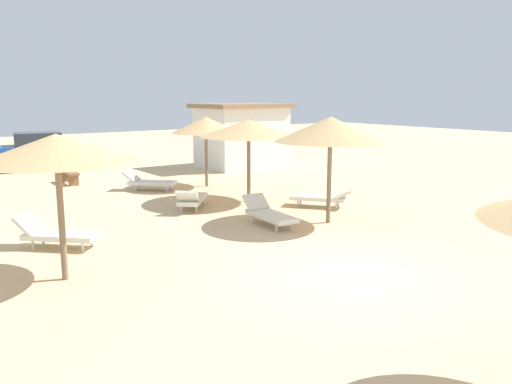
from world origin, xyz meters
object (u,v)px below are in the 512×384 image
at_px(parasol_1, 56,148).
at_px(lounger_0, 323,197).
at_px(lounger_3, 149,182).
at_px(lounger_7, 269,213).
at_px(bench_0, 70,175).
at_px(lounger_6, 192,199).
at_px(parasol_6, 249,128).
at_px(parasol_3, 206,125).
at_px(parasol_0, 330,129).
at_px(beach_cabana, 241,135).
at_px(parked_car, 42,152).
at_px(lounger_1, 56,234).

distance_m(parasol_1, lounger_0, 8.92).
distance_m(lounger_3, lounger_7, 6.70).
bearing_deg(lounger_0, bench_0, 119.12).
distance_m(lounger_6, lounger_7, 3.04).
distance_m(parasol_6, lounger_6, 2.95).
xyz_separation_m(parasol_1, parasol_3, (7.47, 7.25, -0.18)).
distance_m(parasol_0, beach_cabana, 11.59).
xyz_separation_m(lounger_3, lounger_6, (-0.30, -3.72, 0.00)).
bearing_deg(parasol_1, bench_0, 72.49).
relative_size(lounger_7, parked_car, 0.46).
distance_m(lounger_1, bench_0, 9.12).
xyz_separation_m(parasol_1, lounger_1, (0.48, 2.25, -2.17)).
relative_size(lounger_1, beach_cabana, 0.43).
relative_size(lounger_0, lounger_3, 1.06).
bearing_deg(parasol_1, parasol_3, 44.13).
distance_m(lounger_1, lounger_6, 4.87).
xyz_separation_m(parasol_6, lounger_1, (-6.65, -1.75, -2.05)).
relative_size(parasol_6, beach_cabana, 0.77).
height_order(lounger_0, lounger_7, lounger_7).
xyz_separation_m(lounger_0, lounger_6, (-3.42, 2.14, 0.01)).
xyz_separation_m(lounger_6, bench_0, (-1.58, 6.85, 0.03)).
xyz_separation_m(parasol_3, parasol_6, (-0.34, -3.24, 0.06)).
height_order(parasol_1, lounger_0, parasol_1).
relative_size(parasol_1, beach_cabana, 0.70).
relative_size(parasol_1, lounger_7, 1.49).
distance_m(lounger_1, parked_car, 13.90).
bearing_deg(parasol_1, lounger_3, 55.55).
relative_size(parasol_6, bench_0, 2.09).
height_order(parasol_6, lounger_1, parasol_6).
xyz_separation_m(parasol_6, lounger_6, (-2.11, 0.03, -2.06)).
bearing_deg(parasol_6, lounger_0, -58.07).
bearing_deg(parasol_0, parasol_6, 90.55).
xyz_separation_m(parasol_1, lounger_6, (5.02, 4.03, -2.18)).
distance_m(parasol_6, lounger_1, 7.17).
relative_size(lounger_1, lounger_7, 0.92).
relative_size(parasol_3, lounger_6, 1.43).
distance_m(lounger_1, lounger_3, 7.32).
bearing_deg(lounger_7, beach_cabana, 58.93).
height_order(parasol_3, lounger_0, parasol_3).
bearing_deg(lounger_6, parasol_0, -60.05).
distance_m(lounger_7, bench_0, 10.08).
bearing_deg(parasol_0, lounger_1, 163.77).
relative_size(parasol_0, lounger_1, 1.69).
xyz_separation_m(lounger_3, bench_0, (-1.88, 3.13, 0.03)).
height_order(lounger_7, parked_car, parked_car).
bearing_deg(parasol_0, lounger_7, 153.07).
bearing_deg(parasol_6, bench_0, 118.23).
height_order(parasol_0, parasol_1, parasol_0).
relative_size(parasol_0, parasol_3, 1.14).
bearing_deg(parasol_1, lounger_1, 77.96).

